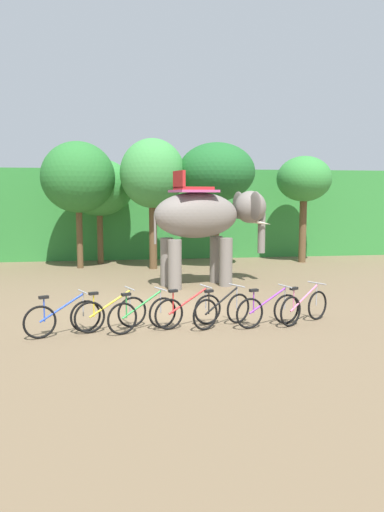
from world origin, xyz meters
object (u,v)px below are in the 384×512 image
tree_right (99,188)px  bike_black (222,310)px  bike_red (189,310)px  bike_purple (268,310)px  tree_center_left (304,180)px  tree_left (153,174)px  bike_pink (304,307)px  elephant (206,219)px  bike_blue (63,318)px  tree_center_right (78,178)px  bike_green (143,314)px  bike_yellow (111,313)px  tree_far_right (217,172)px

tree_right → bike_black: size_ratio=3.01×
bike_red → bike_purple: size_ratio=0.98×
tree_right → bike_black: (3.01, -11.34, -2.94)m
bike_purple → tree_right: bearing=109.4°
tree_center_left → bike_black: 12.46m
tree_left → bike_pink: 10.41m
elephant → tree_right: bearing=121.0°
tree_left → bike_blue: (-2.70, -9.60, -3.46)m
tree_right → tree_center_right: bearing=-122.5°
bike_blue → bike_green: bearing=1.7°
tree_center_right → bike_yellow: (1.30, -10.01, -3.33)m
bike_purple → bike_black: bearing=172.1°
bike_yellow → bike_green: (0.69, -0.20, 0.00)m
bike_green → bike_yellow: bearing=164.0°
elephant → bike_purple: (0.44, -5.49, -1.82)m
tree_center_right → tree_right: 1.54m
bike_yellow → bike_purple: 3.56m
bike_red → bike_pink: same height
bike_yellow → tree_center_left: bearing=50.7°
bike_pink → bike_red: bearing=178.6°
tree_right → bike_yellow: (0.50, -11.26, -2.94)m
tree_right → tree_left: 2.94m
bike_pink → bike_black: bearing=-179.6°
tree_center_right → tree_right: size_ratio=1.13×
bike_yellow → bike_pink: size_ratio=1.08×
bike_black → tree_right: bearing=104.8°
tree_right → tree_left: (2.18, -1.91, 0.52)m
tree_far_right → bike_purple: tree_far_right is taller
tree_center_right → tree_center_left: bearing=2.0°
tree_left → tree_far_right: size_ratio=1.03×
tree_center_right → tree_far_right: bearing=-7.9°
bike_yellow → bike_red: (1.74, 0.01, 0.00)m
tree_center_left → elephant: size_ratio=1.11×
tree_right → tree_center_left: size_ratio=0.97×
bike_red → bike_black: size_ratio=1.07×
tree_center_right → bike_pink: 12.08m
tree_far_right → bike_yellow: size_ratio=3.19×
tree_left → bike_green: size_ratio=3.34×
elephant → tree_center_right: bearing=132.9°
tree_left → bike_purple: (1.87, -9.57, -3.46)m
bike_blue → bike_green: (1.71, 0.05, 0.00)m
tree_center_left → bike_pink: 11.63m
tree_right → elephant: tree_right is taller
tree_center_left → elephant: bearing=-136.5°
tree_left → elephant: bearing=-70.7°
tree_far_right → bike_black: 10.12m
tree_left → bike_yellow: tree_left is taller
bike_yellow → bike_black: (2.51, -0.08, 0.00)m
bike_pink → tree_right: bearing=113.7°
tree_center_left → bike_purple: bearing=-115.0°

